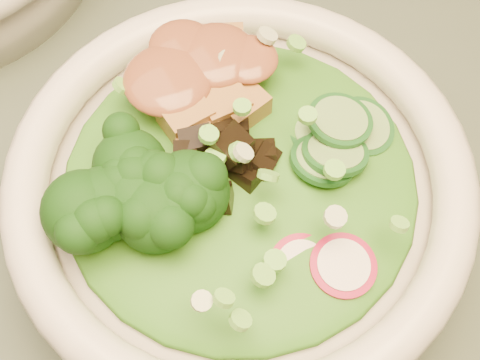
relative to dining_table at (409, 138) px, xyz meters
name	(u,v)px	position (x,y,z in m)	size (l,w,h in m)	color
floor	(329,325)	(0.00, 0.00, -0.64)	(4.00, 4.00, 0.00)	#55341D
dining_table	(409,138)	(0.00, 0.00, 0.00)	(1.20, 0.80, 0.75)	black
salad_bowl	(240,195)	(-0.20, -0.07, 0.16)	(0.29, 0.29, 0.08)	silver
lettuce_bed	(240,179)	(-0.20, -0.07, 0.18)	(0.22, 0.22, 0.03)	#2E6C16
broccoli_florets	(137,218)	(-0.27, -0.08, 0.19)	(0.09, 0.07, 0.05)	black
radish_slices	(305,272)	(-0.19, -0.14, 0.18)	(0.12, 0.04, 0.02)	maroon
cucumber_slices	(341,124)	(-0.13, -0.06, 0.19)	(0.07, 0.07, 0.04)	#81AB5F
mushroom_heap	(230,150)	(-0.20, -0.05, 0.19)	(0.07, 0.07, 0.04)	black
tofu_cubes	(192,85)	(-0.20, 0.00, 0.19)	(0.10, 0.06, 0.04)	#A87B38
peanut_sauce	(191,72)	(-0.20, 0.00, 0.20)	(0.07, 0.06, 0.02)	brown
scallion_garnish	(240,158)	(-0.20, -0.07, 0.20)	(0.20, 0.20, 0.03)	#6EC244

